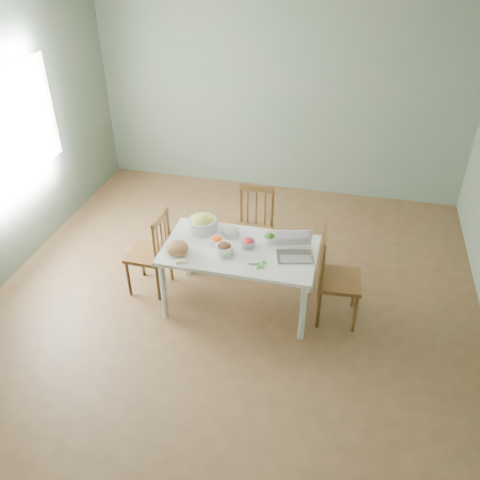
% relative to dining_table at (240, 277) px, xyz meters
% --- Properties ---
extents(floor, '(5.00, 5.00, 0.00)m').
position_rel_dining_table_xyz_m(floor, '(-0.08, 0.15, -0.35)').
color(floor, brown).
rests_on(floor, ground).
extents(ceiling, '(5.00, 5.00, 0.00)m').
position_rel_dining_table_xyz_m(ceiling, '(-0.08, 0.15, 2.35)').
color(ceiling, white).
rests_on(ceiling, ground).
extents(wall_back, '(5.00, 0.00, 2.70)m').
position_rel_dining_table_xyz_m(wall_back, '(-0.08, 2.65, 1.00)').
color(wall_back, slate).
rests_on(wall_back, ground).
extents(wall_front, '(5.00, 0.00, 2.70)m').
position_rel_dining_table_xyz_m(wall_front, '(-0.08, -2.35, 1.00)').
color(wall_front, slate).
rests_on(wall_front, ground).
extents(window_left, '(0.04, 1.60, 1.20)m').
position_rel_dining_table_xyz_m(window_left, '(-2.56, 0.45, 1.15)').
color(window_left, white).
rests_on(window_left, ground).
extents(dining_table, '(1.48, 0.83, 0.69)m').
position_rel_dining_table_xyz_m(dining_table, '(0.00, 0.00, 0.00)').
color(dining_table, white).
rests_on(dining_table, floor).
extents(chair_far, '(0.44, 0.42, 0.93)m').
position_rel_dining_table_xyz_m(chair_far, '(-0.03, 0.67, 0.12)').
color(chair_far, '#3E2711').
rests_on(chair_far, floor).
extents(chair_left, '(0.40, 0.42, 0.93)m').
position_rel_dining_table_xyz_m(chair_left, '(-0.99, 0.04, 0.12)').
color(chair_left, '#3E2711').
rests_on(chair_left, floor).
extents(chair_right, '(0.43, 0.45, 0.97)m').
position_rel_dining_table_xyz_m(chair_right, '(0.97, 0.03, 0.14)').
color(chair_right, '#3E2711').
rests_on(chair_right, floor).
extents(bread_boule, '(0.23, 0.23, 0.14)m').
position_rel_dining_table_xyz_m(bread_boule, '(-0.55, -0.22, 0.41)').
color(bread_boule, '#A57A4F').
rests_on(bread_boule, dining_table).
extents(butter_stick, '(0.12, 0.07, 0.03)m').
position_rel_dining_table_xyz_m(butter_stick, '(-0.47, -0.35, 0.36)').
color(butter_stick, '#F5ECC7').
rests_on(butter_stick, dining_table).
extents(bowl_squash, '(0.30, 0.30, 0.17)m').
position_rel_dining_table_xyz_m(bowl_squash, '(-0.45, 0.24, 0.43)').
color(bowl_squash, '#E9F460').
rests_on(bowl_squash, dining_table).
extents(bowl_carrot, '(0.18, 0.18, 0.08)m').
position_rel_dining_table_xyz_m(bowl_carrot, '(-0.24, 0.02, 0.39)').
color(bowl_carrot, '#D15D18').
rests_on(bowl_carrot, dining_table).
extents(bowl_onion, '(0.21, 0.21, 0.09)m').
position_rel_dining_table_xyz_m(bowl_onion, '(-0.15, 0.20, 0.39)').
color(bowl_onion, silver).
rests_on(bowl_onion, dining_table).
extents(bowl_mushroom, '(0.19, 0.19, 0.11)m').
position_rel_dining_table_xyz_m(bowl_mushroom, '(-0.13, -0.11, 0.40)').
color(bowl_mushroom, '#3D1A0F').
rests_on(bowl_mushroom, dining_table).
extents(bowl_redpep, '(0.18, 0.18, 0.08)m').
position_rel_dining_table_xyz_m(bowl_redpep, '(0.07, 0.05, 0.39)').
color(bowl_redpep, red).
rests_on(bowl_redpep, dining_table).
extents(bowl_broccoli, '(0.17, 0.17, 0.09)m').
position_rel_dining_table_xyz_m(bowl_broccoli, '(0.25, 0.18, 0.39)').
color(bowl_broccoli, '#215713').
rests_on(bowl_broccoli, dining_table).
extents(flatbread, '(0.20, 0.20, 0.02)m').
position_rel_dining_table_xyz_m(flatbread, '(0.28, 0.30, 0.35)').
color(flatbread, beige).
rests_on(flatbread, dining_table).
extents(basil_bunch, '(0.19, 0.19, 0.02)m').
position_rel_dining_table_xyz_m(basil_bunch, '(0.22, -0.22, 0.36)').
color(basil_bunch, '#2F8428').
rests_on(basil_bunch, dining_table).
extents(laptop, '(0.40, 0.38, 0.23)m').
position_rel_dining_table_xyz_m(laptop, '(0.54, -0.03, 0.46)').
color(laptop, silver).
rests_on(laptop, dining_table).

